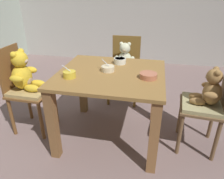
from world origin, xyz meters
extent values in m
cube|color=slate|center=(0.00, 0.00, -0.02)|extent=(5.20, 5.20, 0.04)
cube|color=olive|center=(0.00, 0.00, 0.71)|extent=(0.99, 0.92, 0.03)
cube|color=brown|center=(-0.44, -0.41, 0.35)|extent=(0.08, 0.08, 0.70)
cube|color=olive|center=(0.44, -0.41, 0.35)|extent=(0.08, 0.08, 0.70)
cube|color=olive|center=(-0.44, 0.41, 0.35)|extent=(0.08, 0.08, 0.70)
cube|color=#90603D|center=(0.44, 0.41, 0.35)|extent=(0.08, 0.08, 0.70)
cube|color=brown|center=(0.85, 0.01, 0.45)|extent=(0.40, 0.43, 0.02)
cylinder|color=brown|center=(0.71, 0.20, 0.22)|extent=(0.04, 0.04, 0.44)
cylinder|color=brown|center=(0.68, -0.14, 0.22)|extent=(0.04, 0.04, 0.44)
cylinder|color=brown|center=(1.02, 0.17, 0.22)|extent=(0.04, 0.04, 0.44)
cylinder|color=brown|center=(0.99, -0.17, 0.22)|extent=(0.04, 0.04, 0.44)
cube|color=tan|center=(0.85, 0.01, 0.48)|extent=(0.37, 0.40, 0.04)
ellipsoid|color=#9B7341|center=(0.91, 0.01, 0.60)|extent=(0.17, 0.20, 0.21)
ellipsoid|color=#D9B58A|center=(0.86, 0.01, 0.59)|extent=(0.06, 0.11, 0.13)
sphere|color=#9B7341|center=(0.90, 0.01, 0.76)|extent=(0.13, 0.13, 0.13)
ellipsoid|color=#D9B58A|center=(0.86, 0.01, 0.75)|extent=(0.05, 0.06, 0.04)
sphere|color=#9B7341|center=(0.92, 0.05, 0.81)|extent=(0.05, 0.05, 0.05)
sphere|color=#9B7341|center=(0.91, -0.04, 0.81)|extent=(0.05, 0.05, 0.05)
ellipsoid|color=#9B7341|center=(0.90, 0.11, 0.63)|extent=(0.13, 0.07, 0.06)
ellipsoid|color=#9B7341|center=(0.88, -0.10, 0.63)|extent=(0.13, 0.07, 0.06)
ellipsoid|color=#9B7341|center=(0.81, 0.07, 0.53)|extent=(0.15, 0.08, 0.07)
ellipsoid|color=#9B7341|center=(0.80, -0.03, 0.53)|extent=(0.15, 0.08, 0.07)
cube|color=brown|center=(-0.85, -0.04, 0.45)|extent=(0.41, 0.38, 0.02)
cube|color=brown|center=(-1.04, -0.04, 0.69)|extent=(0.03, 0.35, 0.46)
cylinder|color=brown|center=(-0.68, -0.21, 0.22)|extent=(0.04, 0.04, 0.44)
cylinder|color=brown|center=(-0.67, 0.11, 0.22)|extent=(0.04, 0.04, 0.44)
cylinder|color=brown|center=(-1.02, -0.20, 0.22)|extent=(0.04, 0.04, 0.44)
cylinder|color=brown|center=(-1.02, 0.12, 0.22)|extent=(0.04, 0.04, 0.44)
cube|color=tan|center=(-0.85, -0.04, 0.48)|extent=(0.38, 0.35, 0.04)
ellipsoid|color=gold|center=(-0.92, -0.04, 0.62)|extent=(0.19, 0.22, 0.25)
ellipsoid|color=#CCB096|center=(-0.86, -0.04, 0.61)|extent=(0.07, 0.12, 0.15)
sphere|color=gold|center=(-0.91, -0.04, 0.81)|extent=(0.16, 0.16, 0.16)
ellipsoid|color=#CCB096|center=(-0.85, -0.04, 0.79)|extent=(0.06, 0.07, 0.05)
sphere|color=gold|center=(-0.92, -0.10, 0.87)|extent=(0.06, 0.06, 0.06)
sphere|color=gold|center=(-0.92, 0.02, 0.87)|extent=(0.06, 0.06, 0.06)
ellipsoid|color=gold|center=(-0.89, -0.17, 0.65)|extent=(0.14, 0.07, 0.07)
ellipsoid|color=gold|center=(-0.89, 0.08, 0.65)|extent=(0.14, 0.07, 0.07)
ellipsoid|color=gold|center=(-0.79, -0.11, 0.53)|extent=(0.17, 0.08, 0.08)
ellipsoid|color=gold|center=(-0.79, 0.01, 0.53)|extent=(0.17, 0.08, 0.08)
cube|color=brown|center=(0.00, 0.81, 0.45)|extent=(0.42, 0.42, 0.02)
cube|color=brown|center=(0.00, 1.01, 0.66)|extent=(0.38, 0.02, 0.40)
cylinder|color=brown|center=(-0.17, 0.63, 0.22)|extent=(0.04, 0.04, 0.44)
cylinder|color=brown|center=(0.18, 0.64, 0.22)|extent=(0.04, 0.04, 0.44)
cylinder|color=brown|center=(-0.18, 0.99, 0.22)|extent=(0.04, 0.04, 0.44)
cylinder|color=brown|center=(0.18, 1.00, 0.22)|extent=(0.04, 0.04, 0.44)
ellipsoid|color=beige|center=(0.00, 0.89, 0.56)|extent=(0.19, 0.16, 0.21)
ellipsoid|color=beige|center=(0.00, 0.84, 0.55)|extent=(0.10, 0.06, 0.13)
sphere|color=beige|center=(0.00, 0.88, 0.72)|extent=(0.14, 0.14, 0.14)
ellipsoid|color=beige|center=(0.00, 0.83, 0.71)|extent=(0.06, 0.05, 0.04)
sphere|color=beige|center=(-0.05, 0.89, 0.77)|extent=(0.05, 0.05, 0.05)
sphere|color=beige|center=(0.05, 0.89, 0.77)|extent=(0.05, 0.05, 0.05)
ellipsoid|color=beige|center=(-0.10, 0.86, 0.59)|extent=(0.06, 0.12, 0.06)
ellipsoid|color=beige|center=(0.10, 0.87, 0.59)|extent=(0.06, 0.12, 0.06)
ellipsoid|color=beige|center=(-0.05, 0.78, 0.49)|extent=(0.07, 0.14, 0.06)
ellipsoid|color=beige|center=(0.05, 0.78, 0.49)|extent=(0.07, 0.14, 0.06)
cylinder|color=yellow|center=(-0.33, -0.19, 0.75)|extent=(0.11, 0.11, 0.06)
cylinder|color=yellow|center=(-0.33, -0.19, 0.73)|extent=(0.06, 0.06, 0.01)
cylinder|color=beige|center=(-0.33, -0.19, 0.78)|extent=(0.09, 0.09, 0.01)
cylinder|color=#BCBCC1|center=(-0.36, -0.19, 0.81)|extent=(0.08, 0.01, 0.06)
ellipsoid|color=#BCBCC1|center=(-0.32, -0.19, 0.77)|extent=(0.03, 0.02, 0.01)
cylinder|color=beige|center=(-0.04, 0.03, 0.75)|extent=(0.12, 0.12, 0.05)
cylinder|color=beige|center=(-0.04, 0.03, 0.73)|extent=(0.07, 0.07, 0.01)
cylinder|color=beige|center=(-0.04, 0.03, 0.77)|extent=(0.10, 0.10, 0.01)
cylinder|color=#BCBCC1|center=(-0.06, 0.04, 0.80)|extent=(0.08, 0.04, 0.06)
ellipsoid|color=#BCBCC1|center=(-0.03, 0.02, 0.77)|extent=(0.04, 0.03, 0.01)
cylinder|color=#BD6E50|center=(0.35, -0.07, 0.75)|extent=(0.15, 0.15, 0.05)
cylinder|color=#BD6E50|center=(0.35, -0.07, 0.73)|extent=(0.08, 0.08, 0.01)
cylinder|color=beige|center=(0.35, -0.07, 0.77)|extent=(0.13, 0.13, 0.01)
cylinder|color=silver|center=(0.04, 0.27, 0.75)|extent=(0.13, 0.13, 0.06)
cylinder|color=silver|center=(0.04, 0.27, 0.73)|extent=(0.07, 0.07, 0.01)
cylinder|color=beige|center=(0.04, 0.27, 0.78)|extent=(0.11, 0.11, 0.01)
cylinder|color=#BCBCC1|center=(0.06, 0.26, 0.81)|extent=(0.09, 0.04, 0.07)
ellipsoid|color=#BCBCC1|center=(0.03, 0.27, 0.77)|extent=(0.04, 0.03, 0.01)
camera|label=1|loc=(0.39, -1.80, 1.46)|focal=33.91mm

